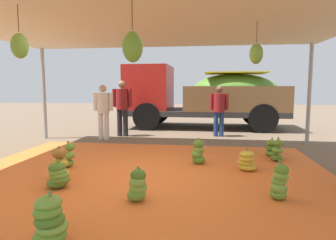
{
  "coord_description": "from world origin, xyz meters",
  "views": [
    {
      "loc": [
        1.07,
        -4.86,
        1.54
      ],
      "look_at": [
        0.21,
        1.6,
        0.81
      ],
      "focal_mm": 30.79,
      "sensor_mm": 36.0,
      "label": 1
    }
  ],
  "objects_px": {
    "banana_bunch_7": "(69,156)",
    "cargo_truck_main": "(202,95)",
    "banana_bunch_5": "(272,149)",
    "banana_bunch_9": "(277,151)",
    "worker_0": "(103,108)",
    "banana_bunch_1": "(198,152)",
    "worker_1": "(122,104)",
    "banana_bunch_2": "(60,165)",
    "worker_2": "(219,107)",
    "banana_bunch_3": "(58,176)",
    "banana_bunch_8": "(137,186)",
    "banana_bunch_4": "(247,161)",
    "banana_bunch_6": "(50,221)",
    "banana_bunch_0": "(279,183)"
  },
  "relations": [
    {
      "from": "worker_0",
      "to": "worker_1",
      "type": "height_order",
      "value": "worker_1"
    },
    {
      "from": "banana_bunch_4",
      "to": "cargo_truck_main",
      "type": "distance_m",
      "value": 6.05
    },
    {
      "from": "banana_bunch_4",
      "to": "banana_bunch_6",
      "type": "relative_size",
      "value": 0.86
    },
    {
      "from": "worker_1",
      "to": "worker_2",
      "type": "xyz_separation_m",
      "value": [
        3.05,
        0.33,
        -0.1
      ]
    },
    {
      "from": "banana_bunch_5",
      "to": "banana_bunch_8",
      "type": "height_order",
      "value": "banana_bunch_8"
    },
    {
      "from": "banana_bunch_7",
      "to": "cargo_truck_main",
      "type": "distance_m",
      "value": 6.67
    },
    {
      "from": "banana_bunch_4",
      "to": "worker_0",
      "type": "xyz_separation_m",
      "value": [
        -3.8,
        2.8,
        0.77
      ]
    },
    {
      "from": "banana_bunch_5",
      "to": "worker_1",
      "type": "distance_m",
      "value": 4.79
    },
    {
      "from": "banana_bunch_1",
      "to": "worker_0",
      "type": "xyz_separation_m",
      "value": [
        -2.89,
        2.48,
        0.71
      ]
    },
    {
      "from": "banana_bunch_2",
      "to": "worker_0",
      "type": "xyz_separation_m",
      "value": [
        -0.61,
        3.76,
        0.7
      ]
    },
    {
      "from": "banana_bunch_0",
      "to": "banana_bunch_3",
      "type": "height_order",
      "value": "banana_bunch_0"
    },
    {
      "from": "banana_bunch_6",
      "to": "worker_1",
      "type": "height_order",
      "value": "worker_1"
    },
    {
      "from": "banana_bunch_1",
      "to": "banana_bunch_2",
      "type": "xyz_separation_m",
      "value": [
        -2.28,
        -1.28,
        0.01
      ]
    },
    {
      "from": "banana_bunch_2",
      "to": "cargo_truck_main",
      "type": "relative_size",
      "value": 0.09
    },
    {
      "from": "banana_bunch_7",
      "to": "banana_bunch_5",
      "type": "bearing_deg",
      "value": 19.52
    },
    {
      "from": "banana_bunch_0",
      "to": "banana_bunch_1",
      "type": "distance_m",
      "value": 2.09
    },
    {
      "from": "banana_bunch_7",
      "to": "banana_bunch_3",
      "type": "bearing_deg",
      "value": -70.78
    },
    {
      "from": "worker_0",
      "to": "banana_bunch_7",
      "type": "bearing_deg",
      "value": -82.4
    },
    {
      "from": "banana_bunch_4",
      "to": "worker_0",
      "type": "relative_size",
      "value": 0.27
    },
    {
      "from": "banana_bunch_2",
      "to": "banana_bunch_6",
      "type": "bearing_deg",
      "value": -64.55
    },
    {
      "from": "banana_bunch_5",
      "to": "banana_bunch_7",
      "type": "distance_m",
      "value": 4.36
    },
    {
      "from": "banana_bunch_6",
      "to": "banana_bunch_7",
      "type": "bearing_deg",
      "value": 112.97
    },
    {
      "from": "worker_1",
      "to": "banana_bunch_7",
      "type": "bearing_deg",
      "value": -89.64
    },
    {
      "from": "banana_bunch_4",
      "to": "banana_bunch_9",
      "type": "distance_m",
      "value": 1.06
    },
    {
      "from": "banana_bunch_4",
      "to": "worker_1",
      "type": "bearing_deg",
      "value": 134.49
    },
    {
      "from": "banana_bunch_9",
      "to": "banana_bunch_2",
      "type": "bearing_deg",
      "value": -156.29
    },
    {
      "from": "banana_bunch_5",
      "to": "worker_0",
      "type": "distance_m",
      "value": 4.85
    },
    {
      "from": "banana_bunch_5",
      "to": "worker_2",
      "type": "relative_size",
      "value": 0.27
    },
    {
      "from": "worker_2",
      "to": "worker_1",
      "type": "bearing_deg",
      "value": -173.76
    },
    {
      "from": "banana_bunch_1",
      "to": "worker_0",
      "type": "height_order",
      "value": "worker_0"
    },
    {
      "from": "banana_bunch_4",
      "to": "banana_bunch_6",
      "type": "distance_m",
      "value": 3.66
    },
    {
      "from": "banana_bunch_1",
      "to": "cargo_truck_main",
      "type": "height_order",
      "value": "cargo_truck_main"
    },
    {
      "from": "worker_1",
      "to": "banana_bunch_2",
      "type": "bearing_deg",
      "value": -87.11
    },
    {
      "from": "worker_0",
      "to": "worker_2",
      "type": "distance_m",
      "value": 3.58
    },
    {
      "from": "banana_bunch_9",
      "to": "worker_0",
      "type": "height_order",
      "value": "worker_0"
    },
    {
      "from": "banana_bunch_4",
      "to": "cargo_truck_main",
      "type": "height_order",
      "value": "cargo_truck_main"
    },
    {
      "from": "cargo_truck_main",
      "to": "worker_1",
      "type": "relative_size",
      "value": 3.43
    },
    {
      "from": "banana_bunch_3",
      "to": "banana_bunch_0",
      "type": "bearing_deg",
      "value": -0.46
    },
    {
      "from": "cargo_truck_main",
      "to": "worker_0",
      "type": "relative_size",
      "value": 3.72
    },
    {
      "from": "banana_bunch_3",
      "to": "banana_bunch_9",
      "type": "relative_size",
      "value": 0.95
    },
    {
      "from": "worker_1",
      "to": "banana_bunch_9",
      "type": "bearing_deg",
      "value": -33.19
    },
    {
      "from": "banana_bunch_2",
      "to": "banana_bunch_1",
      "type": "bearing_deg",
      "value": 29.31
    },
    {
      "from": "banana_bunch_0",
      "to": "banana_bunch_7",
      "type": "relative_size",
      "value": 1.07
    },
    {
      "from": "banana_bunch_1",
      "to": "banana_bunch_7",
      "type": "height_order",
      "value": "banana_bunch_1"
    },
    {
      "from": "banana_bunch_1",
      "to": "worker_1",
      "type": "bearing_deg",
      "value": 128.44
    },
    {
      "from": "banana_bunch_7",
      "to": "banana_bunch_8",
      "type": "relative_size",
      "value": 1.08
    },
    {
      "from": "banana_bunch_3",
      "to": "banana_bunch_5",
      "type": "bearing_deg",
      "value": 34.97
    },
    {
      "from": "banana_bunch_3",
      "to": "banana_bunch_8",
      "type": "height_order",
      "value": "banana_bunch_8"
    },
    {
      "from": "banana_bunch_7",
      "to": "cargo_truck_main",
      "type": "relative_size",
      "value": 0.08
    },
    {
      "from": "banana_bunch_5",
      "to": "cargo_truck_main",
      "type": "relative_size",
      "value": 0.07
    }
  ]
}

